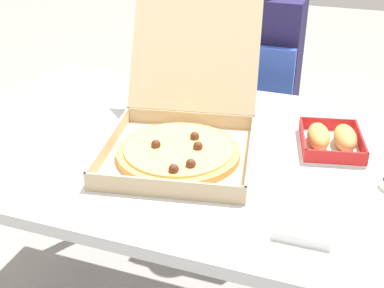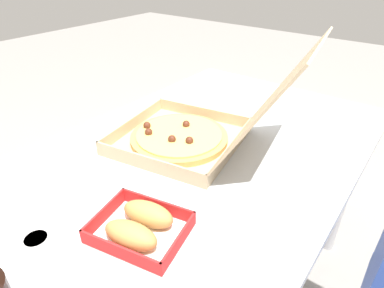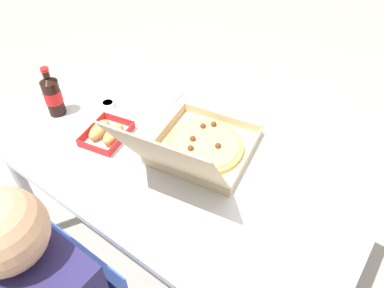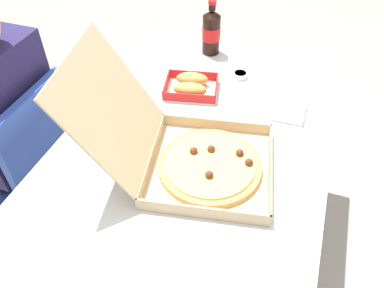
{
  "view_description": "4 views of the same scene",
  "coord_description": "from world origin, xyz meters",
  "px_view_note": "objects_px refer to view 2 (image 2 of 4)",
  "views": [
    {
      "loc": [
        0.32,
        -1.07,
        1.33
      ],
      "look_at": [
        -0.05,
        -0.03,
        0.74
      ],
      "focal_mm": 46.24,
      "sensor_mm": 36.0,
      "label": 1
    },
    {
      "loc": [
        0.6,
        0.48,
        1.24
      ],
      "look_at": [
        -0.06,
        -0.02,
        0.73
      ],
      "focal_mm": 30.16,
      "sensor_mm": 36.0,
      "label": 2
    },
    {
      "loc": [
        -0.64,
        0.76,
        1.72
      ],
      "look_at": [
        -0.04,
        -0.04,
        0.76
      ],
      "focal_mm": 34.23,
      "sensor_mm": 36.0,
      "label": 3
    },
    {
      "loc": [
        -0.8,
        -0.28,
        1.55
      ],
      "look_at": [
        -0.01,
        -0.0,
        0.74
      ],
      "focal_mm": 35.44,
      "sensor_mm": 36.0,
      "label": 4
    }
  ],
  "objects_px": {
    "pizza_box_open": "(193,131)",
    "dipping_sauce_cup": "(37,241)",
    "paper_menu": "(228,99)",
    "bread_side_box": "(140,226)",
    "napkin_pile": "(51,168)"
  },
  "relations": [
    {
      "from": "paper_menu",
      "to": "napkin_pile",
      "type": "relative_size",
      "value": 1.91
    },
    {
      "from": "pizza_box_open",
      "to": "bread_side_box",
      "type": "height_order",
      "value": "pizza_box_open"
    },
    {
      "from": "paper_menu",
      "to": "bread_side_box",
      "type": "bearing_deg",
      "value": -0.86
    },
    {
      "from": "pizza_box_open",
      "to": "dipping_sauce_cup",
      "type": "distance_m",
      "value": 0.51
    },
    {
      "from": "pizza_box_open",
      "to": "napkin_pile",
      "type": "height_order",
      "value": "pizza_box_open"
    },
    {
      "from": "bread_side_box",
      "to": "napkin_pile",
      "type": "bearing_deg",
      "value": -92.19
    },
    {
      "from": "paper_menu",
      "to": "dipping_sauce_cup",
      "type": "height_order",
      "value": "dipping_sauce_cup"
    },
    {
      "from": "bread_side_box",
      "to": "dipping_sauce_cup",
      "type": "height_order",
      "value": "bread_side_box"
    },
    {
      "from": "paper_menu",
      "to": "dipping_sauce_cup",
      "type": "relative_size",
      "value": 3.75
    },
    {
      "from": "pizza_box_open",
      "to": "paper_menu",
      "type": "xyz_separation_m",
      "value": [
        -0.37,
        -0.11,
        -0.05
      ]
    },
    {
      "from": "bread_side_box",
      "to": "paper_menu",
      "type": "relative_size",
      "value": 1.04
    },
    {
      "from": "pizza_box_open",
      "to": "bread_side_box",
      "type": "relative_size",
      "value": 2.75
    },
    {
      "from": "pizza_box_open",
      "to": "dipping_sauce_cup",
      "type": "relative_size",
      "value": 10.67
    },
    {
      "from": "dipping_sauce_cup",
      "to": "bread_side_box",
      "type": "bearing_deg",
      "value": 135.11
    },
    {
      "from": "bread_side_box",
      "to": "dipping_sauce_cup",
      "type": "relative_size",
      "value": 3.89
    }
  ]
}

